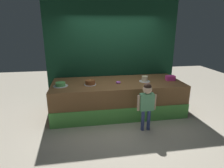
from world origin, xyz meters
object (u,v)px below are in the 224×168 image
(child_figure, at_px, (147,100))
(cake_center, at_px, (90,83))
(pink_box, at_px, (170,78))
(cake_right, at_px, (145,79))
(cake_left, at_px, (61,84))
(donut, at_px, (118,82))

(child_figure, xyz_separation_m, cake_center, (-1.14, 0.90, 0.19))
(child_figure, bearing_deg, pink_box, 44.50)
(cake_center, bearing_deg, cake_right, 2.58)
(cake_left, bearing_deg, child_figure, -25.93)
(donut, relative_size, cake_center, 0.43)
(child_figure, distance_m, cake_left, 2.05)
(pink_box, xyz_separation_m, cake_left, (-2.82, -0.06, -0.02))
(donut, bearing_deg, pink_box, 1.60)
(pink_box, xyz_separation_m, cake_center, (-2.11, -0.06, -0.01))
(child_figure, bearing_deg, cake_left, 154.07)
(pink_box, relative_size, cake_left, 0.65)
(cake_center, xyz_separation_m, cake_right, (1.41, 0.06, 0.01))
(child_figure, relative_size, pink_box, 4.73)
(cake_right, bearing_deg, cake_center, -177.42)
(pink_box, height_order, cake_left, pink_box)
(cake_right, bearing_deg, cake_left, -178.18)
(pink_box, relative_size, donut, 1.79)
(pink_box, distance_m, cake_left, 2.82)
(pink_box, xyz_separation_m, donut, (-1.41, -0.04, -0.04))
(cake_right, bearing_deg, pink_box, -0.32)
(donut, bearing_deg, cake_left, -179.03)
(cake_left, relative_size, cake_center, 1.19)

